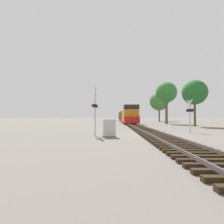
# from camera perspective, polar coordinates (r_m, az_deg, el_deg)

# --- Properties ---
(ground_plane) EXTENTS (400.00, 400.00, 0.00)m
(ground_plane) POSITION_cam_1_polar(r_m,az_deg,el_deg) (15.49, 14.00, -7.62)
(ground_plane) COLOR #666059
(rail_track_bed) EXTENTS (2.60, 160.00, 0.31)m
(rail_track_bed) POSITION_cam_1_polar(r_m,az_deg,el_deg) (15.47, 14.00, -7.12)
(rail_track_bed) COLOR black
(rail_track_bed) RESTS_ON ground
(freight_train) EXTENTS (3.10, 50.00, 4.14)m
(freight_train) POSITION_cam_1_polar(r_m,az_deg,el_deg) (58.30, 4.20, -1.35)
(freight_train) COLOR #B77A14
(freight_train) RESTS_ON ground
(crossing_signal_near) EXTENTS (0.48, 1.01, 4.42)m
(crossing_signal_near) POSITION_cam_1_polar(r_m,az_deg,el_deg) (15.26, -5.63, 1.68)
(crossing_signal_near) COLOR #B7B7BC
(crossing_signal_near) RESTS_ON ground
(crossing_signal_far) EXTENTS (0.50, 1.01, 3.47)m
(crossing_signal_far) POSITION_cam_1_polar(r_m,az_deg,el_deg) (19.91, 24.16, 0.05)
(crossing_signal_far) COLOR #B7B7BC
(crossing_signal_far) RESTS_ON ground
(relay_cabinet) EXTENTS (1.09, 0.57, 1.44)m
(relay_cabinet) POSITION_cam_1_polar(r_m,az_deg,el_deg) (14.13, -0.84, -5.36)
(relay_cabinet) COLOR slate
(relay_cabinet) RESTS_ON ground
(tree_far_right) EXTENTS (4.12, 4.12, 7.77)m
(tree_far_right) POSITION_cam_1_polar(r_m,az_deg,el_deg) (32.46, 25.35, 5.77)
(tree_far_right) COLOR brown
(tree_far_right) RESTS_ON ground
(tree_mid_background) EXTENTS (4.67, 4.67, 9.48)m
(tree_mid_background) POSITION_cam_1_polar(r_m,az_deg,el_deg) (41.54, 17.32, 6.06)
(tree_mid_background) COLOR brown
(tree_mid_background) RESTS_ON ground
(tree_deep_background) EXTENTS (6.42, 6.42, 10.14)m
(tree_deep_background) POSITION_cam_1_polar(r_m,az_deg,el_deg) (62.21, 15.14, 3.41)
(tree_deep_background) COLOR #473521
(tree_deep_background) RESTS_ON ground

